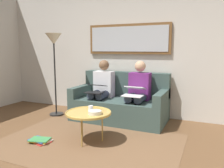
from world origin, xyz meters
The scene contains 13 objects.
wall_rear centered at (0.00, -2.60, 1.30)m, with size 6.00×0.12×2.60m, color beige.
area_rug centered at (0.00, -0.85, 0.00)m, with size 2.60×1.80×0.01m, color brown.
couch centered at (0.00, -2.12, 0.31)m, with size 1.76×0.90×0.90m.
framed_mirror centered at (0.00, -2.51, 1.55)m, with size 1.71×0.05×0.60m.
coffee_table centered at (0.02, -0.90, 0.44)m, with size 0.66×0.66×0.46m.
cup centered at (0.00, -0.93, 0.49)m, with size 0.07×0.07×0.09m, color silver.
bowl centered at (-0.11, -0.85, 0.47)m, with size 0.19×0.19×0.05m, color beige.
person_left centered at (-0.37, -2.05, 0.61)m, with size 0.38×0.58×1.14m.
laptop_white centered at (-0.37, -1.81, 0.63)m, with size 0.34×0.37×0.16m.
person_right centered at (0.37, -2.05, 0.61)m, with size 0.38×0.58×1.14m.
laptop_black centered at (0.37, -1.80, 0.63)m, with size 0.31×0.35×0.15m.
magazine_stack centered at (0.66, -0.59, 0.03)m, with size 0.33×0.28×0.05m.
standing_lamp centered at (1.33, -1.85, 1.37)m, with size 0.32×0.32×1.66m.
Camera 1 is at (-1.59, 1.92, 1.35)m, focal length 36.87 mm.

